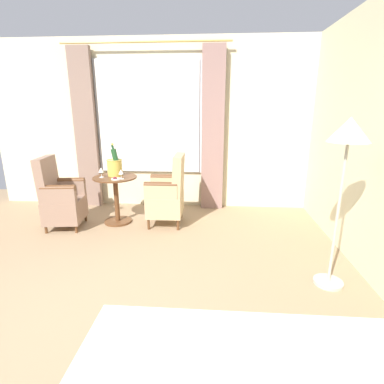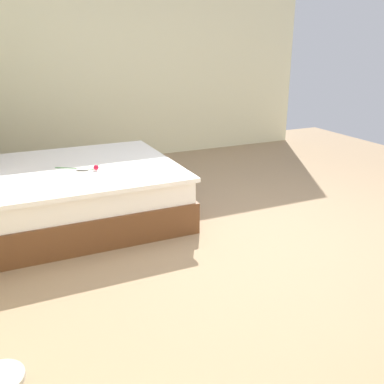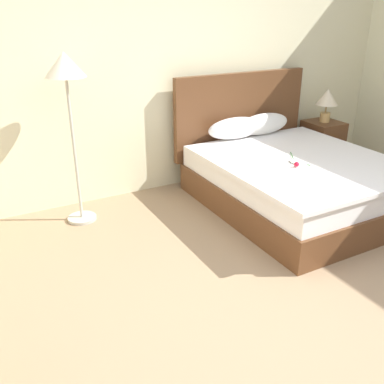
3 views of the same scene
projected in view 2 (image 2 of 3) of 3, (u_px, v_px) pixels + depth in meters
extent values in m
plane|color=#9C7F5F|center=(259.00, 237.00, 3.94)|extent=(8.01, 8.01, 0.00)
cube|color=beige|center=(140.00, 65.00, 6.31)|extent=(0.12, 5.39, 2.74)
cube|color=brown|center=(73.00, 206.00, 4.28)|extent=(1.66, 2.02, 0.30)
cube|color=white|center=(71.00, 182.00, 4.19)|extent=(1.61, 1.96, 0.21)
cube|color=white|center=(76.00, 169.00, 4.18)|extent=(1.69, 1.90, 0.04)
cylinder|color=#2D6628|center=(76.00, 168.00, 4.07)|extent=(0.23, 0.35, 0.01)
sphere|color=red|center=(96.00, 167.00, 4.03)|extent=(0.05, 0.05, 0.05)
ellipsoid|color=#33702D|center=(98.00, 165.00, 4.15)|extent=(0.02, 0.05, 0.01)
cube|color=white|center=(83.00, 169.00, 4.06)|extent=(0.11, 0.13, 0.00)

